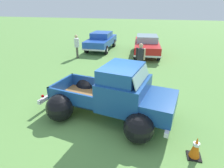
{
  "coord_description": "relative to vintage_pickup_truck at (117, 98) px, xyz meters",
  "views": [
    {
      "loc": [
        1.47,
        -5.69,
        3.8
      ],
      "look_at": [
        0.0,
        0.86,
        0.83
      ],
      "focal_mm": 30.11,
      "sensor_mm": 36.0,
      "label": 1
    }
  ],
  "objects": [
    {
      "name": "ground_plane",
      "position": [
        -0.38,
        0.08,
        -0.76
      ],
      "size": [
        80.0,
        80.0,
        0.0
      ],
      "primitive_type": "plane",
      "color": "#609347"
    },
    {
      "name": "show_car_0",
      "position": [
        -3.28,
        9.7,
        0.02
      ],
      "size": [
        1.88,
        4.25,
        1.43
      ],
      "rotation": [
        0.0,
        0.0,
        -1.59
      ],
      "color": "black",
      "rests_on": "ground"
    },
    {
      "name": "show_car_1",
      "position": [
        0.55,
        8.92,
        0.03
      ],
      "size": [
        2.18,
        4.64,
        1.43
      ],
      "rotation": [
        0.0,
        0.0,
        -1.49
      ],
      "color": "black",
      "rests_on": "ground"
    },
    {
      "name": "spectator_1",
      "position": [
        0.43,
        4.31,
        0.26
      ],
      "size": [
        0.53,
        0.42,
        1.77
      ],
      "rotation": [
        0.0,
        0.0,
        1.3
      ],
      "color": "#4C4742",
      "rests_on": "ground"
    },
    {
      "name": "lane_cone_0",
      "position": [
        2.38,
        -1.44,
        -0.45
      ],
      "size": [
        0.36,
        0.36,
        0.63
      ],
      "color": "black",
      "rests_on": "ground"
    },
    {
      "name": "vintage_pickup_truck",
      "position": [
        0.0,
        0.0,
        0.0
      ],
      "size": [
        4.9,
        3.43,
        1.96
      ],
      "rotation": [
        0.0,
        0.0,
        -0.19
      ],
      "color": "black",
      "rests_on": "ground"
    },
    {
      "name": "spectator_0",
      "position": [
        -4.28,
        6.83,
        0.18
      ],
      "size": [
        0.45,
        0.52,
        1.65
      ],
      "rotation": [
        0.0,
        0.0,
        0.45
      ],
      "color": "#4C4742",
      "rests_on": "ground"
    }
  ]
}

